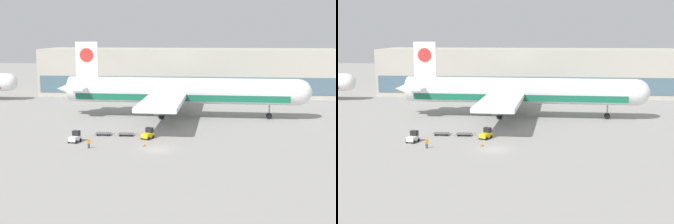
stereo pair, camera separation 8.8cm
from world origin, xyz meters
The scene contains 9 objects.
ground_plane centered at (0.00, 0.00, 0.00)m, with size 400.00×400.00×0.00m, color gray.
terminal_building centered at (2.05, 69.09, 6.99)m, with size 90.00×18.20×14.00m.
airplane_main centered at (1.34, 30.20, 5.84)m, with size 58.09×48.21×17.00m.
baggage_tug_foreground centered at (-14.99, 3.94, 0.88)m, with size 2.06×2.68×2.00m.
baggage_tug_mid centered at (-2.47, 7.76, 0.88)m, with size 2.41×2.80×2.00m.
baggage_dolly_lead centered at (-11.27, 9.75, 0.39)m, with size 3.71×1.53×0.48m.
baggage_dolly_second centered at (-6.93, 9.72, 0.39)m, with size 3.71×1.53×0.48m.
ground_crew_near centered at (-11.44, -0.17, 1.00)m, with size 0.56×0.30×1.70m.
traffic_cone_near centered at (-2.41, 2.33, 0.38)m, with size 0.40×0.40×0.78m.
Camera 1 is at (8.85, -74.86, 19.48)m, focal length 50.00 mm.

